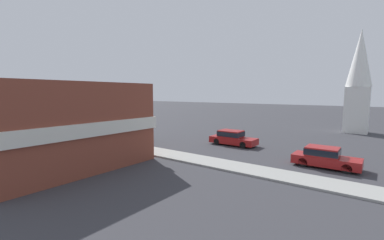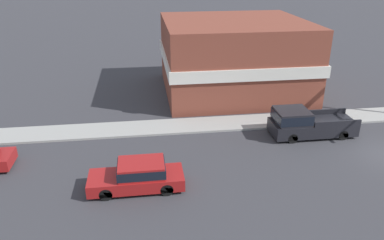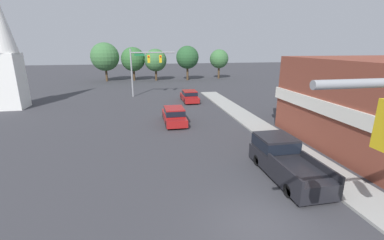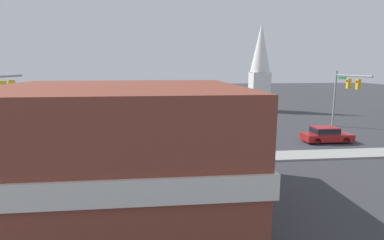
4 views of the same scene
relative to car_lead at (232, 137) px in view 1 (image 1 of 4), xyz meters
The scene contains 9 objects.
ground_plane 15.03m from the car_lead, 84.28° to the right, with size 200.00×200.00×0.00m, color #38383D.
sidewalk_curb 16.59m from the car_lead, 64.27° to the right, with size 2.40×60.00×0.14m.
near_signal_assembly 19.84m from the car_lead, 75.55° to the right, with size 7.13×0.49×6.76m.
car_lead is the anchor object (origin of this frame).
car_oncoming 9.72m from the car_lead, 71.05° to the left, with size 1.80×4.48×1.47m.
pickup_truck_parked 11.92m from the car_lead, 66.55° to the right, with size 2.10×5.54×1.89m.
construction_barrel 21.16m from the car_lead, 75.22° to the right, with size 0.64×0.64×1.05m.
corner_brick_building 16.84m from the car_lead, 30.07° to the right, with size 11.38×12.06×6.13m.
church_steeple 20.96m from the car_lead, 151.52° to the left, with size 3.12×3.12×13.79m.
Camera 1 is at (22.07, 27.35, 5.40)m, focal length 24.00 mm.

